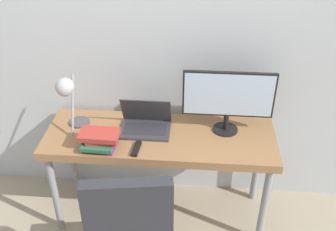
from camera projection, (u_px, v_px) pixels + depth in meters
The scene contains 7 objects.
wall_back at pixel (164, 42), 2.71m from camera, with size 8.00×0.05×2.60m.
desk at pixel (160, 143), 2.76m from camera, with size 1.60×0.56×0.76m.
laptop at pixel (146, 123), 2.75m from camera, with size 0.35×0.24×0.24m.
monitor at pixel (228, 97), 2.63m from camera, with size 0.61×0.18×0.45m.
desk_lamp at pixel (68, 94), 2.54m from camera, with size 0.14×0.31×0.46m.
book_stack at pixel (100, 140), 2.58m from camera, with size 0.26×0.19×0.11m.
tv_remote at pixel (136, 149), 2.58m from camera, with size 0.05×0.15×0.02m.
Camera 1 is at (0.24, -1.92, 2.35)m, focal length 42.00 mm.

